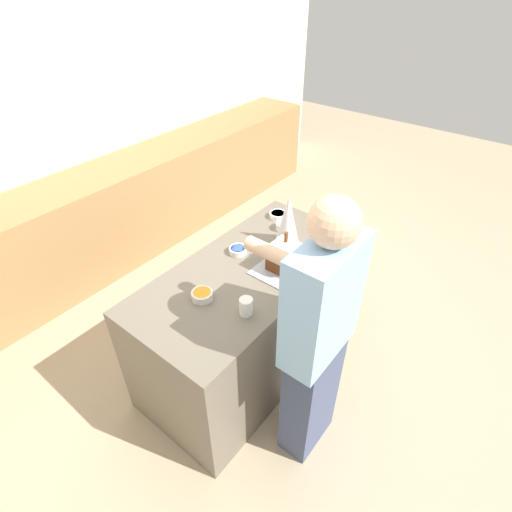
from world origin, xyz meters
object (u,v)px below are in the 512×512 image
at_px(gingerbread_house, 285,257).
at_px(mug, 246,306).
at_px(candy_bowl_center_rear, 202,295).
at_px(baking_tray, 284,268).
at_px(person, 317,341).
at_px(candy_bowl_beside_tree, 283,226).
at_px(candy_bowl_far_right, 278,215).
at_px(decorative_tree, 288,220).
at_px(candy_bowl_near_tray_right, 238,250).

height_order(gingerbread_house, mug, gingerbread_house).
bearing_deg(candy_bowl_center_rear, baking_tray, -22.45).
bearing_deg(baking_tray, person, -128.58).
distance_m(baking_tray, candy_bowl_beside_tree, 0.46).
bearing_deg(mug, candy_bowl_far_right, 26.23).
relative_size(baking_tray, candy_bowl_beside_tree, 3.40).
bearing_deg(decorative_tree, candy_bowl_far_right, 46.52).
xyz_separation_m(decorative_tree, candy_bowl_near_tray_right, (-0.30, 0.19, -0.16)).
bearing_deg(candy_bowl_center_rear, decorative_tree, -4.51).
height_order(candy_bowl_far_right, person, person).
bearing_deg(candy_bowl_beside_tree, candy_bowl_near_tray_right, 170.47).
bearing_deg(candy_bowl_far_right, mug, -153.77).
height_order(baking_tray, gingerbread_house, gingerbread_house).
bearing_deg(gingerbread_house, candy_bowl_beside_tree, 35.90).
bearing_deg(candy_bowl_far_right, gingerbread_house, -140.38).
height_order(candy_bowl_near_tray_right, candy_bowl_far_right, candy_bowl_near_tray_right).
relative_size(candy_bowl_beside_tree, candy_bowl_near_tray_right, 0.92).
xyz_separation_m(candy_bowl_near_tray_right, candy_bowl_far_right, (0.53, 0.06, -0.00)).
bearing_deg(mug, person, -79.55).
relative_size(baking_tray, candy_bowl_far_right, 2.93).
bearing_deg(candy_bowl_far_right, decorative_tree, -133.48).
xyz_separation_m(baking_tray, gingerbread_house, (0.00, 0.00, 0.09)).
xyz_separation_m(gingerbread_house, decorative_tree, (0.25, 0.15, 0.09)).
height_order(decorative_tree, candy_bowl_beside_tree, decorative_tree).
bearing_deg(baking_tray, candy_bowl_beside_tree, 35.90).
relative_size(candy_bowl_near_tray_right, candy_bowl_far_right, 0.94).
distance_m(gingerbread_house, candy_bowl_far_right, 0.62).
xyz_separation_m(baking_tray, candy_bowl_beside_tree, (0.37, 0.27, 0.02)).
height_order(candy_bowl_beside_tree, candy_bowl_near_tray_right, candy_bowl_beside_tree).
relative_size(baking_tray, candy_bowl_near_tray_right, 3.12).
height_order(candy_bowl_beside_tree, candy_bowl_center_rear, candy_bowl_beside_tree).
relative_size(decorative_tree, candy_bowl_center_rear, 2.87).
height_order(gingerbread_house, candy_bowl_center_rear, gingerbread_house).
xyz_separation_m(decorative_tree, candy_bowl_far_right, (0.23, 0.24, -0.16)).
xyz_separation_m(gingerbread_house, candy_bowl_far_right, (0.48, 0.40, -0.07)).
xyz_separation_m(candy_bowl_near_tray_right, person, (-0.32, -0.81, -0.03)).
bearing_deg(candy_bowl_beside_tree, baking_tray, -144.10).
distance_m(gingerbread_house, mug, 0.46).
xyz_separation_m(candy_bowl_beside_tree, candy_bowl_center_rear, (-0.89, -0.05, -0.00)).
bearing_deg(baking_tray, candy_bowl_near_tray_right, 98.95).
distance_m(candy_bowl_far_right, person, 1.22).
xyz_separation_m(gingerbread_house, person, (-0.38, -0.47, -0.10)).
distance_m(candy_bowl_beside_tree, candy_bowl_center_rear, 0.89).
bearing_deg(gingerbread_house, candy_bowl_far_right, 39.62).
xyz_separation_m(decorative_tree, candy_bowl_center_rear, (-0.76, 0.06, -0.16)).
bearing_deg(person, mug, 100.45).
bearing_deg(candy_bowl_beside_tree, person, -135.23).
bearing_deg(gingerbread_house, decorative_tree, 31.69).
xyz_separation_m(decorative_tree, mug, (-0.70, -0.22, -0.13)).
height_order(candy_bowl_beside_tree, mug, mug).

